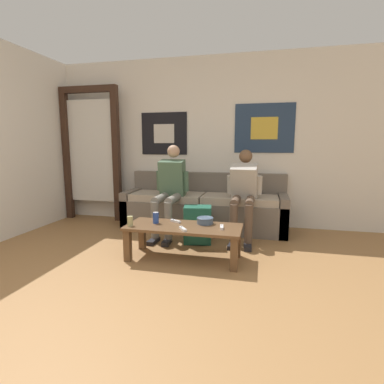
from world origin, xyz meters
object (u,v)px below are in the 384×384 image
ceramic_bowl (205,220)px  game_controller_far_center (175,221)px  game_controller_near_right (183,229)px  person_seated_teen (244,190)px  backpack (198,226)px  couch (204,209)px  coffee_table (184,231)px  person_seated_adult (170,187)px  game_controller_near_left (222,227)px  pillar_candle (130,221)px  drink_can_blue (156,218)px

ceramic_bowl → game_controller_far_center: bearing=-178.2°
ceramic_bowl → game_controller_near_right: 0.34m
person_seated_teen → backpack: size_ratio=2.48×
couch → game_controller_near_right: bearing=-87.7°
coffee_table → person_seated_adult: (-0.42, 0.86, 0.36)m
ceramic_bowl → backpack: bearing=112.8°
person_seated_teen → backpack: person_seated_teen is taller
person_seated_teen → game_controller_near_left: size_ratio=7.95×
game_controller_near_left → game_controller_near_right: (-0.38, -0.16, 0.00)m
pillar_candle → game_controller_near_right: (0.59, -0.02, -0.04)m
drink_can_blue → game_controller_near_left: 0.75m
person_seated_adult → ceramic_bowl: bearing=-48.7°
backpack → pillar_candle: (-0.59, -0.69, 0.20)m
coffee_table → ceramic_bowl: 0.27m
game_controller_near_right → game_controller_near_left: bearing=22.9°
person_seated_teen → game_controller_near_right: bearing=-116.9°
pillar_candle → drink_can_blue: bearing=36.2°
backpack → game_controller_far_center: bearing=-110.5°
drink_can_blue → game_controller_far_center: (0.20, 0.09, -0.05)m
person_seated_adult → game_controller_near_left: 1.23m
pillar_candle → game_controller_near_right: size_ratio=0.86×
ceramic_bowl → game_controller_near_right: size_ratio=1.36×
game_controller_near_left → game_controller_near_right: bearing=-157.1°
person_seated_teen → game_controller_far_center: bearing=-131.9°
backpack → game_controller_near_left: bearing=-55.6°
person_seated_adult → drink_can_blue: size_ratio=9.93×
coffee_table → game_controller_far_center: size_ratio=8.82×
backpack → pillar_candle: bearing=-130.6°
game_controller_far_center → pillar_candle: bearing=-149.0°
person_seated_adult → backpack: (0.45, -0.30, -0.44)m
couch → coffee_table: 1.25m
backpack → drink_can_blue: (-0.36, -0.52, 0.21)m
person_seated_adult → game_controller_near_left: size_ratio=8.36×
couch → person_seated_teen: size_ratio=2.03×
game_controller_near_left → game_controller_far_center: bearing=167.1°
couch → coffee_table: bearing=-89.0°
couch → game_controller_near_left: couch is taller
person_seated_adult → game_controller_far_center: (0.29, -0.73, -0.28)m
person_seated_adult → backpack: size_ratio=2.61×
drink_can_blue → ceramic_bowl: bearing=10.7°
ceramic_bowl → game_controller_near_left: (0.20, -0.13, -0.03)m
coffee_table → person_seated_teen: 1.13m
person_seated_teen → backpack: 0.77m
ceramic_bowl → game_controller_near_right: bearing=-120.8°
coffee_table → ceramic_bowl: ceramic_bowl is taller
couch → backpack: couch is taller
game_controller_near_left → person_seated_teen: bearing=79.9°
couch → backpack: bearing=-85.4°
person_seated_adult → game_controller_near_right: (0.46, -1.01, -0.28)m
pillar_candle → coffee_table: bearing=13.5°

